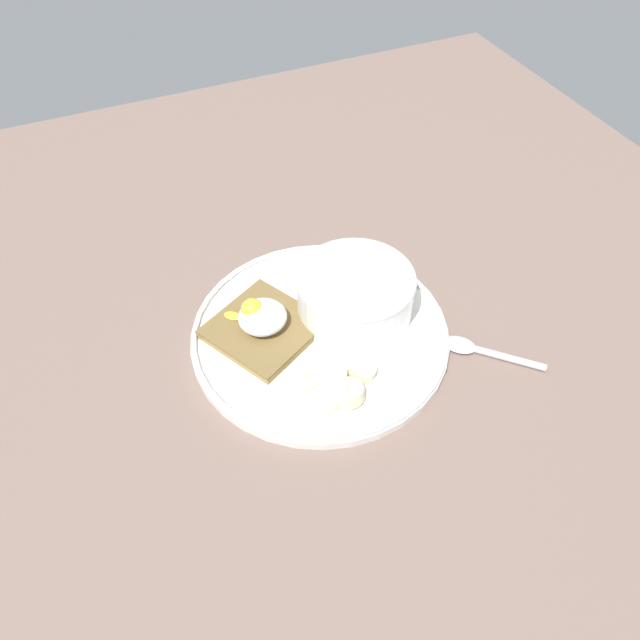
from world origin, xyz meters
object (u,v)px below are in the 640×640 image
at_px(poached_egg, 261,316).
at_px(oatmeal_bowl, 355,294).
at_px(banana_slice_right, 348,393).
at_px(spoon, 480,350).
at_px(banana_slice_inner, 324,398).
at_px(toast_slice, 264,329).
at_px(banana_slice_left, 362,370).
at_px(banana_slice_front, 306,378).
at_px(banana_slice_back, 333,376).

bearing_deg(poached_egg, oatmeal_bowl, -6.87).
bearing_deg(banana_slice_right, spoon, 0.69).
distance_m(banana_slice_right, banana_slice_inner, 0.02).
distance_m(poached_egg, banana_slice_inner, 0.12).
distance_m(toast_slice, banana_slice_right, 0.12).
bearing_deg(toast_slice, spoon, -28.77).
xyz_separation_m(poached_egg, banana_slice_left, (0.07, -0.10, -0.02)).
height_order(poached_egg, spoon, poached_egg).
height_order(toast_slice, spoon, toast_slice).
bearing_deg(toast_slice, oatmeal_bowl, -6.15).
bearing_deg(banana_slice_right, banana_slice_front, 131.77).
bearing_deg(toast_slice, banana_slice_right, -68.10).
height_order(oatmeal_bowl, spoon, oatmeal_bowl).
bearing_deg(banana_slice_right, oatmeal_bowl, 60.95).
height_order(poached_egg, banana_slice_back, poached_egg).
xyz_separation_m(toast_slice, banana_slice_front, (0.02, -0.08, 0.00)).
height_order(banana_slice_front, banana_slice_back, banana_slice_back).
height_order(banana_slice_front, banana_slice_left, banana_slice_left).
bearing_deg(poached_egg, banana_slice_front, -78.34).
xyz_separation_m(toast_slice, banana_slice_right, (0.05, -0.12, 0.00)).
height_order(banana_slice_left, banana_slice_right, banana_slice_right).
bearing_deg(banana_slice_back, banana_slice_inner, -133.73).
xyz_separation_m(toast_slice, banana_slice_inner, (0.02, -0.11, -0.00)).
height_order(banana_slice_left, banana_slice_inner, banana_slice_left).
xyz_separation_m(oatmeal_bowl, banana_slice_inner, (-0.08, -0.10, -0.02)).
height_order(poached_egg, banana_slice_right, poached_egg).
distance_m(banana_slice_left, banana_slice_right, 0.03).
distance_m(banana_slice_front, banana_slice_inner, 0.03).
relative_size(banana_slice_right, spoon, 0.48).
relative_size(oatmeal_bowl, banana_slice_inner, 2.79).
xyz_separation_m(banana_slice_back, spoon, (0.17, -0.02, -0.01)).
height_order(oatmeal_bowl, banana_slice_back, oatmeal_bowl).
xyz_separation_m(banana_slice_front, banana_slice_left, (0.06, -0.01, 0.00)).
height_order(banana_slice_front, banana_slice_inner, banana_slice_front).
relative_size(banana_slice_left, banana_slice_back, 0.91).
xyz_separation_m(banana_slice_front, banana_slice_back, (0.03, -0.01, 0.00)).
bearing_deg(banana_slice_front, banana_slice_back, -20.29).
distance_m(oatmeal_bowl, banana_slice_left, 0.09).
bearing_deg(banana_slice_right, toast_slice, 111.90).
relative_size(banana_slice_front, banana_slice_inner, 0.89).
distance_m(oatmeal_bowl, banana_slice_front, 0.11).
bearing_deg(banana_slice_back, poached_egg, 114.97).
xyz_separation_m(oatmeal_bowl, banana_slice_right, (-0.06, -0.10, -0.02)).
bearing_deg(spoon, poached_egg, 151.10).
bearing_deg(spoon, banana_slice_back, 172.01).
relative_size(toast_slice, banana_slice_left, 3.62).
distance_m(banana_slice_back, spoon, 0.17).
bearing_deg(banana_slice_left, spoon, -7.75).
distance_m(banana_slice_front, spoon, 0.19).
height_order(oatmeal_bowl, toast_slice, oatmeal_bowl).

